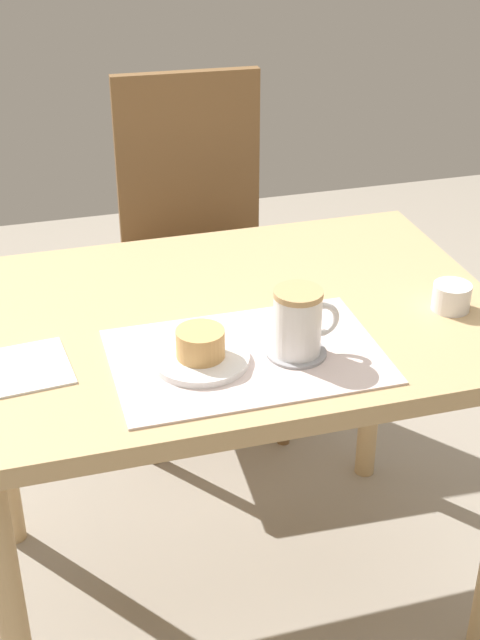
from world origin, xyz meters
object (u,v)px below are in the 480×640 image
object	(u,v)px
wooden_chair	(198,242)
coffee_mug	(299,321)
pastry	(200,343)
sugar_bowl	(451,297)
dining_table	(228,354)
pastry_plate	(201,359)

from	to	relation	value
wooden_chair	coffee_mug	size ratio (longest dim) A/B	8.12
wooden_chair	coffee_mug	bearing A→B (deg)	89.88
pastry	sugar_bowl	size ratio (longest dim) A/B	1.15
dining_table	wooden_chair	size ratio (longest dim) A/B	1.08
dining_table	pastry	size ratio (longest dim) A/B	12.44
pastry	coffee_mug	bearing A→B (deg)	-6.67
dining_table	coffee_mug	size ratio (longest dim) A/B	8.76
pastry_plate	sugar_bowl	bearing A→B (deg)	6.84
wooden_chair	coffee_mug	world-z (taller)	wooden_chair
coffee_mug	sugar_bowl	world-z (taller)	coffee_mug
pastry	sugar_bowl	bearing A→B (deg)	6.84
pastry	sugar_bowl	xyz separation A→B (m)	(0.49, 0.06, -0.02)
wooden_chair	sugar_bowl	bearing A→B (deg)	110.92
dining_table	coffee_mug	xyz separation A→B (m)	(0.07, -0.18, 0.16)
dining_table	wooden_chair	xyz separation A→B (m)	(0.12, 0.74, -0.11)
wooden_chair	sugar_bowl	distance (m)	0.92
sugar_bowl	wooden_chair	bearing A→B (deg)	108.23
wooden_chair	pastry_plate	world-z (taller)	wooden_chair
dining_table	wooden_chair	distance (m)	0.76
dining_table	pastry	bearing A→B (deg)	-119.20
dining_table	coffee_mug	bearing A→B (deg)	-68.29
pastry_plate	coffee_mug	distance (m)	0.17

